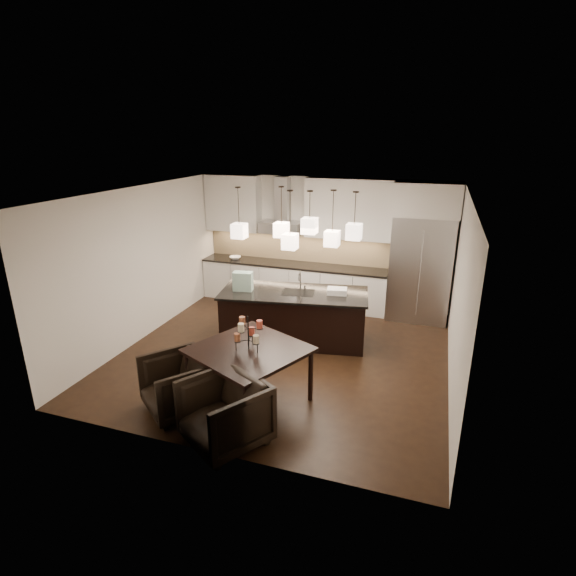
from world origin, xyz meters
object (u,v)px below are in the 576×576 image
(refrigerator, at_px, (420,269))
(armchair_right, at_px, (225,413))
(armchair_left, at_px, (178,385))
(dining_table, at_px, (250,375))
(island_body, at_px, (294,317))

(refrigerator, bearing_deg, armchair_right, -112.35)
(refrigerator, height_order, armchair_left, refrigerator)
(dining_table, bearing_deg, armchair_left, -123.44)
(dining_table, relative_size, armchair_right, 1.49)
(refrigerator, height_order, dining_table, refrigerator)
(refrigerator, distance_m, armchair_right, 5.33)
(island_body, height_order, armchair_left, island_body)
(island_body, distance_m, dining_table, 2.14)
(island_body, xyz_separation_m, armchair_right, (0.10, -3.10, -0.03))
(dining_table, xyz_separation_m, armchair_right, (0.07, -0.95, 0.01))
(dining_table, height_order, armchair_right, armchair_right)
(dining_table, distance_m, armchair_left, 1.00)
(refrigerator, bearing_deg, armchair_left, -123.32)
(armchair_left, bearing_deg, refrigerator, 94.60)
(refrigerator, xyz_separation_m, island_body, (-2.11, -1.80, -0.62))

